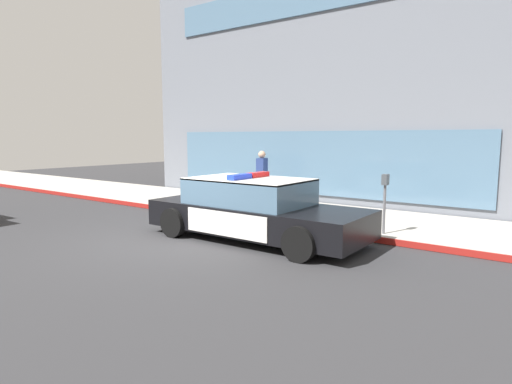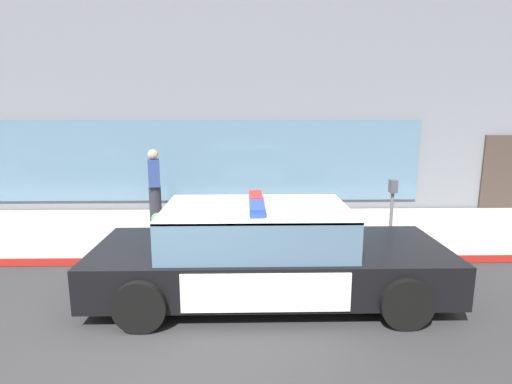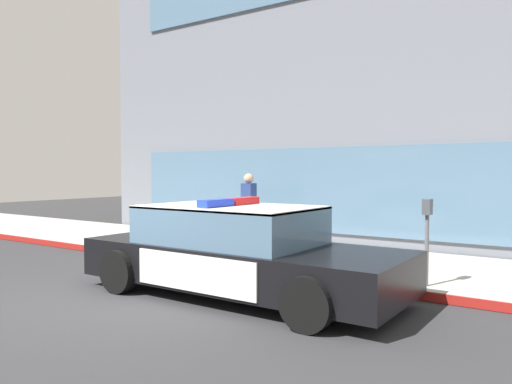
# 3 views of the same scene
# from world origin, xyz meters

# --- Properties ---
(ground) EXTENTS (48.00, 48.00, 0.00)m
(ground) POSITION_xyz_m (0.00, 0.00, 0.00)
(ground) COLOR #303033
(sidewalk) EXTENTS (48.00, 3.60, 0.15)m
(sidewalk) POSITION_xyz_m (0.00, 4.25, 0.07)
(sidewalk) COLOR #B2ADA3
(sidewalk) RESTS_ON ground
(curb_red_paint) EXTENTS (28.80, 0.04, 0.14)m
(curb_red_paint) POSITION_xyz_m (0.00, 2.43, 0.08)
(curb_red_paint) COLOR maroon
(curb_red_paint) RESTS_ON ground
(storefront_building) EXTENTS (18.71, 8.98, 9.43)m
(storefront_building) POSITION_xyz_m (2.25, 10.54, 4.71)
(storefront_building) COLOR slate
(storefront_building) RESTS_ON ground
(police_cruiser) EXTENTS (5.08, 2.12, 1.49)m
(police_cruiser) POSITION_xyz_m (1.39, 1.16, 0.68)
(police_cruiser) COLOR black
(police_cruiser) RESTS_ON ground
(fire_hydrant) EXTENTS (0.34, 0.39, 0.73)m
(fire_hydrant) POSITION_xyz_m (-0.54, 2.81, 0.50)
(fire_hydrant) COLOR #4C994C
(fire_hydrant) RESTS_ON sidewalk
(pedestrian_on_sidewalk) EXTENTS (0.34, 0.45, 1.71)m
(pedestrian_on_sidewalk) POSITION_xyz_m (-1.05, 4.90, 1.01)
(pedestrian_on_sidewalk) COLOR #23232D
(pedestrian_on_sidewalk) RESTS_ON sidewalk
(parking_meter) EXTENTS (0.12, 0.18, 1.34)m
(parking_meter) POSITION_xyz_m (3.81, 2.77, 1.08)
(parking_meter) COLOR slate
(parking_meter) RESTS_ON sidewalk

